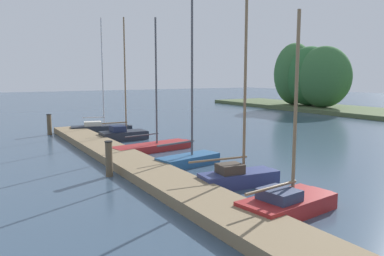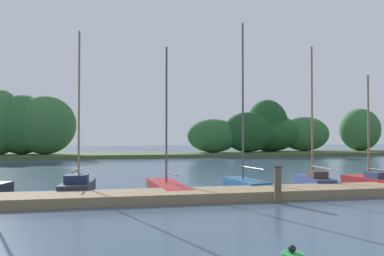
% 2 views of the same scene
% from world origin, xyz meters
% --- Properties ---
extents(dock_pier, '(24.59, 1.80, 0.35)m').
position_xyz_m(dock_pier, '(0.00, 10.06, 0.18)').
color(dock_pier, '#847051').
rests_on(dock_pier, ground).
extents(sailboat_0, '(1.82, 4.07, 7.50)m').
position_xyz_m(sailboat_0, '(-11.04, 12.01, 0.33)').
color(sailboat_0, '#232833').
rests_on(sailboat_0, ground).
extents(sailboat_1, '(1.27, 2.82, 7.06)m').
position_xyz_m(sailboat_1, '(-7.18, 12.19, 0.39)').
color(sailboat_1, '#232833').
rests_on(sailboat_1, ground).
extents(sailboat_2, '(1.73, 4.56, 6.59)m').
position_xyz_m(sailboat_2, '(-3.33, 12.38, 0.27)').
color(sailboat_2, maroon).
rests_on(sailboat_2, ground).
extents(sailboat_3, '(1.52, 3.21, 7.90)m').
position_xyz_m(sailboat_3, '(0.32, 12.35, 0.40)').
color(sailboat_3, '#285684').
rests_on(sailboat_3, ground).
extents(sailboat_4, '(1.24, 3.46, 6.92)m').
position_xyz_m(sailboat_4, '(3.87, 12.28, 0.42)').
color(sailboat_4, navy).
rests_on(sailboat_4, ground).
extents(sailboat_5, '(1.67, 3.34, 5.51)m').
position_xyz_m(sailboat_5, '(6.68, 11.82, 0.33)').
color(sailboat_5, maroon).
rests_on(sailboat_5, ground).
extents(mooring_piling_0, '(0.32, 0.32, 1.32)m').
position_xyz_m(mooring_piling_0, '(-11.50, 8.76, 0.67)').
color(mooring_piling_0, brown).
rests_on(mooring_piling_0, ground).
extents(mooring_piling_1, '(0.30, 0.30, 1.36)m').
position_xyz_m(mooring_piling_1, '(0.40, 8.75, 0.69)').
color(mooring_piling_1, brown).
rests_on(mooring_piling_1, ground).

